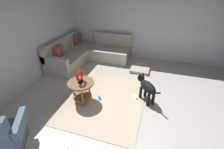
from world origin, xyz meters
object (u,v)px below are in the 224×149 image
at_px(sectional_couch, 87,54).
at_px(dog_bed_mat, 140,68).
at_px(dog_toy_rope, 136,96).
at_px(dog_toy_bone, 99,98).
at_px(torus_sculpture, 80,76).
at_px(dog, 147,87).
at_px(side_table, 81,87).

relative_size(sectional_couch, dog_bed_mat, 2.81).
bearing_deg(dog_bed_mat, dog_toy_rope, -176.21).
bearing_deg(sectional_couch, dog_toy_bone, -147.27).
distance_m(sectional_couch, dog_bed_mat, 1.96).
distance_m(sectional_couch, torus_sculpture, 2.26).
bearing_deg(dog_bed_mat, dog, -167.66).
bearing_deg(dog_bed_mat, sectional_couch, 89.84).
bearing_deg(dog_toy_rope, torus_sculpture, 113.03).
bearing_deg(dog_toy_rope, dog_toy_bone, 110.40).
height_order(dog, dog_toy_bone, dog).
relative_size(side_table, dog_toy_rope, 3.16).
bearing_deg(torus_sculpture, dog, -71.16).
height_order(side_table, dog_bed_mat, side_table).
bearing_deg(dog_toy_rope, side_table, 113.03).
xyz_separation_m(dog_bed_mat, dog, (-1.56, -0.34, 0.33)).
distance_m(dog, dog_toy_bone, 1.18).
xyz_separation_m(torus_sculpture, dog_bed_mat, (2.05, -1.10, -0.67)).
xyz_separation_m(dog, dog_toy_rope, (0.02, 0.24, -0.35)).
bearing_deg(dog_toy_rope, sectional_couch, 52.92).
distance_m(torus_sculpture, dog_toy_rope, 1.48).
bearing_deg(dog_bed_mat, side_table, 151.74).
relative_size(dog, dog_toy_rope, 3.53).
relative_size(torus_sculpture, dog, 0.49).
relative_size(dog_bed_mat, dog_toy_bone, 4.44).
xyz_separation_m(dog_bed_mat, dog_toy_bone, (-1.85, 0.75, -0.01)).
relative_size(sectional_couch, dog, 3.36).
height_order(side_table, torus_sculpture, torus_sculpture).
distance_m(side_table, dog_toy_rope, 1.37).
bearing_deg(side_table, torus_sculpture, 0.00).
bearing_deg(dog_toy_rope, dog, -94.69).
xyz_separation_m(sectional_couch, side_table, (-2.06, -0.84, 0.13)).
distance_m(torus_sculpture, dog_toy_bone, 0.79).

